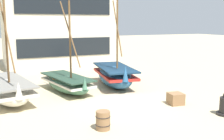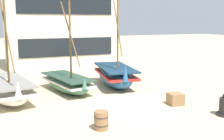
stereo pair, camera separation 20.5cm
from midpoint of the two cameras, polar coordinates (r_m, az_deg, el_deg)
The scene contains 7 objects.
ground_plane at distance 13.63m, azimuth 2.16°, elevation -6.48°, with size 120.00×120.00×0.00m, color tan.
fishing_boat_near_left at distance 14.41m, azimuth -20.82°, elevation -3.76°, with size 2.50×4.94×5.59m.
fishing_boat_centre_large at distance 16.54m, azimuth 1.04°, elevation -1.14°, with size 2.49×4.62×5.16m.
fishing_boat_far_right at distance 15.39m, azimuth -8.99°, elevation -2.69°, with size 2.26×4.30×5.01m.
wooden_barrel at distance 10.02m, azimuth -1.71°, elevation -10.54°, with size 0.56×0.56×0.70m.
cargo_crate at distance 13.30m, azimuth 13.63°, elevation -5.95°, with size 0.66×0.66×0.55m, color olive.
harbor_building_main at distance 25.05m, azimuth -10.73°, elevation 9.10°, with size 9.63×5.48×7.07m.
Camera 2 is at (-5.70, -11.76, 3.87)m, focal length 43.40 mm.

